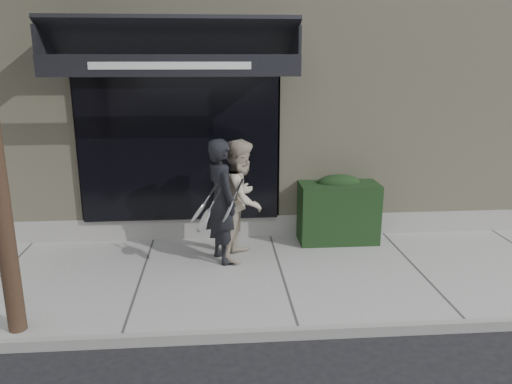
{
  "coord_description": "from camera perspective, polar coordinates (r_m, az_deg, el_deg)",
  "views": [
    {
      "loc": [
        -0.9,
        -6.58,
        3.12
      ],
      "look_at": [
        -0.32,
        0.6,
        1.17
      ],
      "focal_mm": 35.0,
      "sensor_mm": 36.0,
      "label": 1
    }
  ],
  "objects": [
    {
      "name": "ground",
      "position": [
        7.34,
        2.93,
        -10.03
      ],
      "size": [
        80.0,
        80.0,
        0.0
      ],
      "primitive_type": "plane",
      "color": "black",
      "rests_on": "ground"
    },
    {
      "name": "sidewalk",
      "position": [
        7.32,
        2.93,
        -9.6
      ],
      "size": [
        20.0,
        3.0,
        0.12
      ],
      "primitive_type": "cube",
      "color": "gray",
      "rests_on": "ground"
    },
    {
      "name": "curb",
      "position": [
        5.95,
        4.93,
        -15.74
      ],
      "size": [
        20.0,
        0.1,
        0.14
      ],
      "primitive_type": "cube",
      "color": "gray",
      "rests_on": "ground"
    },
    {
      "name": "building_facade",
      "position": [
        11.58,
        -0.17,
        13.27
      ],
      "size": [
        14.3,
        8.04,
        5.64
      ],
      "color": "tan",
      "rests_on": "ground"
    },
    {
      "name": "hedge",
      "position": [
        8.45,
        9.31,
        -1.99
      ],
      "size": [
        1.3,
        0.7,
        1.14
      ],
      "color": "black",
      "rests_on": "sidewalk"
    },
    {
      "name": "pedestrian_front",
      "position": [
        7.41,
        -3.96,
        -1.06
      ],
      "size": [
        0.81,
        0.93,
        1.87
      ],
      "color": "black",
      "rests_on": "sidewalk"
    },
    {
      "name": "pedestrian_back",
      "position": [
        7.57,
        -1.69,
        -0.84
      ],
      "size": [
        0.94,
        1.07,
        1.83
      ],
      "color": "#BBAB95",
      "rests_on": "sidewalk"
    }
  ]
}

